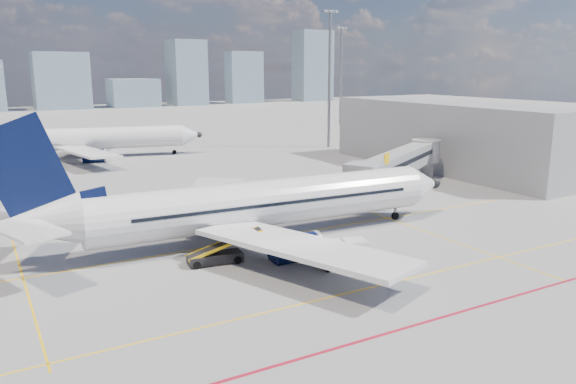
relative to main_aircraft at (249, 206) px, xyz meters
name	(u,v)px	position (x,y,z in m)	size (l,w,h in m)	color
ground	(313,264)	(1.66, -7.97, -3.22)	(420.00, 420.00, 0.00)	gray
apron_markings	(335,282)	(1.08, -11.88, -3.21)	(90.00, 35.12, 0.01)	#EDB20C
jet_bridge	(403,162)	(25.17, 8.94, 0.52)	(23.55, 15.78, 6.30)	gray
terminal_block	(447,136)	(41.61, 18.03, 1.78)	(10.00, 42.00, 10.00)	gray
floodlight_mast_ne	(330,76)	(39.66, 47.03, 10.37)	(3.20, 0.61, 25.45)	slate
floodlight_mast_far	(341,73)	(66.66, 82.03, 10.37)	(3.20, 0.61, 25.45)	slate
distant_skyline	(26,79)	(-1.03, 182.03, 7.79)	(249.73, 14.99, 31.66)	slate
main_aircraft	(249,206)	(0.00, 0.00, 0.00)	(42.40, 36.92, 12.36)	silver
second_aircraft	(86,139)	(-3.54, 56.10, 0.01)	(38.11, 32.81, 11.25)	silver
baggage_tug	(325,250)	(3.11, -7.43, -2.47)	(2.58, 2.14, 1.57)	silver
cargo_dolly	(343,253)	(3.36, -9.59, -2.06)	(4.15, 2.64, 2.11)	black
belt_loader	(217,255)	(-4.75, -3.98, -2.57)	(6.21, 2.13, 2.49)	black
ramp_worker	(360,259)	(4.19, -10.66, -2.35)	(0.63, 0.42, 1.74)	yellow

